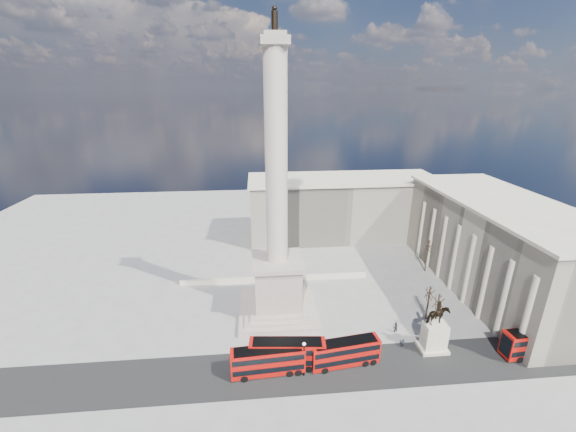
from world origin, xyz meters
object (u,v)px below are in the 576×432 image
(pedestrian_walking, at_px, (403,343))
(pedestrian_standing, at_px, (395,327))
(red_bus_b, at_px, (288,353))
(red_bus_c, at_px, (345,352))
(nelsons_column, at_px, (277,248))
(equestrian_statue, at_px, (435,333))
(victorian_lamp, at_px, (304,356))
(pedestrian_crossing, at_px, (358,345))
(red_bus_d, at_px, (538,342))
(red_bus_a, at_px, (268,361))

(pedestrian_walking, xyz_separation_m, pedestrian_standing, (0.19, 3.89, 0.14))
(red_bus_b, relative_size, red_bus_c, 1.06)
(nelsons_column, relative_size, pedestrian_walking, 32.81)
(red_bus_b, relative_size, equestrian_statue, 1.26)
(red_bus_c, xyz_separation_m, victorian_lamp, (-6.42, -1.55, 1.17))
(red_bus_c, relative_size, victorian_lamp, 1.85)
(victorian_lamp, bearing_deg, pedestrian_crossing, 25.32)
(nelsons_column, height_order, pedestrian_walking, nelsons_column)
(red_bus_b, distance_m, equestrian_statue, 23.25)
(nelsons_column, xyz_separation_m, red_bus_c, (9.14, -14.31, -10.71))
(nelsons_column, distance_m, red_bus_c, 20.07)
(red_bus_c, bearing_deg, red_bus_d, -8.90)
(pedestrian_walking, height_order, pedestrian_crossing, pedestrian_crossing)
(red_bus_d, height_order, pedestrian_walking, red_bus_d)
(victorian_lamp, relative_size, pedestrian_walking, 3.77)
(red_bus_b, height_order, victorian_lamp, victorian_lamp)
(red_bus_b, distance_m, victorian_lamp, 3.03)
(pedestrian_walking, bearing_deg, red_bus_d, -21.38)
(red_bus_b, relative_size, pedestrian_standing, 6.25)
(red_bus_b, relative_size, victorian_lamp, 1.97)
(red_bus_c, height_order, pedestrian_crossing, red_bus_c)
(red_bus_d, distance_m, pedestrian_standing, 21.04)
(equestrian_statue, distance_m, pedestrian_walking, 5.15)
(red_bus_b, distance_m, pedestrian_crossing, 11.66)
(pedestrian_walking, bearing_deg, pedestrian_standing, 75.61)
(equestrian_statue, height_order, pedestrian_crossing, equestrian_statue)
(pedestrian_crossing, bearing_deg, pedestrian_walking, -134.48)
(red_bus_a, bearing_deg, nelsons_column, 77.70)
(victorian_lamp, bearing_deg, red_bus_b, 137.86)
(victorian_lamp, height_order, pedestrian_standing, victorian_lamp)
(victorian_lamp, bearing_deg, pedestrian_standing, 26.18)
(red_bus_d, bearing_deg, pedestrian_walking, 166.73)
(red_bus_b, xyz_separation_m, equestrian_statue, (23.18, 1.58, 0.77))
(nelsons_column, distance_m, pedestrian_crossing, 20.43)
(red_bus_a, xyz_separation_m, red_bus_c, (11.43, 0.74, -0.04))
(red_bus_b, bearing_deg, red_bus_a, -153.84)
(red_bus_b, height_order, red_bus_d, red_bus_b)
(pedestrian_walking, bearing_deg, victorian_lamp, -176.82)
(pedestrian_crossing, bearing_deg, red_bus_c, 90.81)
(pedestrian_crossing, bearing_deg, victorian_lamp, 70.84)
(nelsons_column, bearing_deg, red_bus_d, -20.90)
(red_bus_c, height_order, pedestrian_standing, red_bus_c)
(nelsons_column, xyz_separation_m, pedestrian_standing, (19.49, -7.61, -12.01))
(victorian_lamp, distance_m, pedestrian_crossing, 10.46)
(nelsons_column, relative_size, pedestrian_standing, 27.61)
(red_bus_b, distance_m, red_bus_c, 8.55)
(pedestrian_walking, bearing_deg, equestrian_statue, -22.38)
(red_bus_c, xyz_separation_m, pedestrian_crossing, (2.78, 2.81, -1.26))
(red_bus_a, height_order, pedestrian_standing, red_bus_a)
(nelsons_column, bearing_deg, equestrian_statue, -27.46)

